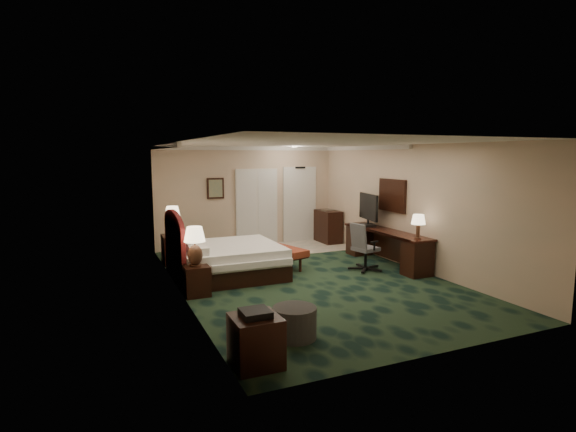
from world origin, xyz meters
name	(u,v)px	position (x,y,z in m)	size (l,w,h in m)	color
floor	(307,279)	(0.00, 0.00, 0.00)	(5.00, 7.50, 0.00)	black
ceiling	(308,143)	(0.00, 0.00, 2.70)	(5.00, 7.50, 0.00)	silver
wall_back	(248,196)	(0.00, 3.75, 1.35)	(5.00, 0.00, 2.70)	beige
wall_front	(443,248)	(0.00, -3.75, 1.35)	(5.00, 0.00, 2.70)	beige
wall_left	(179,220)	(-2.50, 0.00, 1.35)	(0.00, 7.50, 2.70)	beige
wall_right	(410,207)	(2.50, 0.00, 1.35)	(0.00, 7.50, 2.70)	beige
crown_molding	(308,146)	(0.00, 0.00, 2.65)	(5.00, 7.50, 0.10)	silver
tile_patch	(290,248)	(0.90, 2.90, 0.01)	(3.20, 1.70, 0.01)	beige
headboard	(174,245)	(-2.44, 1.00, 0.70)	(0.12, 2.00, 1.40)	#4D0F18
entry_door	(299,205)	(1.55, 3.72, 1.05)	(1.02, 0.06, 2.18)	silver
closet_doors	(257,207)	(0.25, 3.71, 1.05)	(1.20, 0.06, 2.10)	silver
wall_art	(215,188)	(-0.90, 3.71, 1.60)	(0.45, 0.06, 0.55)	slate
wall_mirror	(392,195)	(2.46, 0.60, 1.55)	(0.05, 0.95, 0.75)	white
bed	(229,261)	(-1.38, 0.85, 0.32)	(2.04, 1.89, 0.65)	white
nightstand_near	(196,280)	(-2.26, -0.16, 0.27)	(0.43, 0.49, 0.54)	black
nightstand_far	(174,249)	(-2.22, 2.44, 0.32)	(0.52, 0.59, 0.65)	black
lamp_near	(195,246)	(-2.28, -0.19, 0.89)	(0.37, 0.37, 0.70)	black
lamp_far	(173,221)	(-2.24, 2.43, 0.98)	(0.36, 0.36, 0.67)	black
bed_bench	(282,257)	(-0.08, 1.12, 0.23)	(0.46, 1.33, 0.45)	maroon
ottoman	(295,323)	(-1.44, -2.57, 0.22)	(0.60, 0.60, 0.43)	#303030
side_table	(256,341)	(-2.19, -3.13, 0.30)	(0.56, 0.56, 0.60)	black
desk	(386,247)	(2.19, 0.42, 0.39)	(0.58, 2.69, 0.78)	black
tv	(368,210)	(2.17, 1.12, 1.17)	(0.08, 1.01, 0.78)	black
desk_lamp	(418,226)	(2.19, -0.66, 1.03)	(0.29, 0.29, 0.51)	black
desk_chair	(366,247)	(1.45, 0.11, 0.52)	(0.61, 0.57, 1.04)	#484854
minibar	(328,226)	(2.21, 3.20, 0.46)	(0.48, 0.87, 0.91)	black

